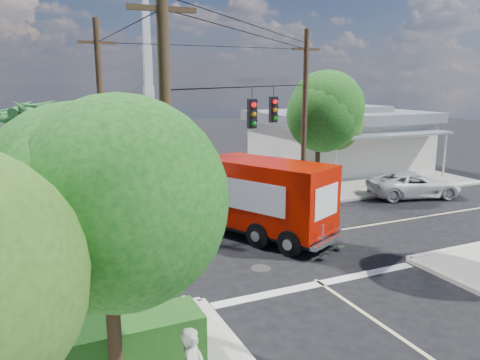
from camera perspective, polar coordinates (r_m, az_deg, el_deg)
ground at (r=19.10m, az=2.51°, el=-7.61°), size 120.00×120.00×0.00m
sidewalk_ne at (r=33.58m, az=10.70°, el=0.91°), size 14.12×14.12×0.14m
road_markings at (r=17.88m, az=4.67°, el=-9.02°), size 32.00×32.00×0.01m
building_ne at (r=35.04m, az=12.00°, el=5.04°), size 11.80×10.20×4.50m
radio_tower at (r=37.06m, az=-11.07°, el=10.60°), size 0.80×0.80×17.00m
tree_sw_front at (r=8.81m, az=-15.93°, el=-2.11°), size 3.88×3.78×6.03m
tree_ne_front at (r=27.54m, az=9.71°, el=8.42°), size 4.21×4.14×6.66m
tree_ne_back at (r=30.87m, az=11.41°, el=7.64°), size 3.77×3.66×5.82m
palm_nw_front at (r=23.57m, az=-22.94°, el=7.74°), size 3.01×3.08×5.59m
utility_poles at (r=18.90m, az=-3.90°, el=6.71°), size 12.00×10.68×9.00m
picket_fence at (r=11.90m, az=-20.42°, el=-17.60°), size 5.94×0.06×1.00m
hedge_sw at (r=11.19m, az=-21.17°, el=-19.61°), size 6.20×1.20×1.10m
vending_boxes at (r=27.24m, az=8.83°, el=-0.26°), size 1.90×0.50×1.10m
delivery_truck at (r=19.47m, az=1.69°, el=-2.16°), size 5.28×7.68×3.24m
parked_car at (r=27.95m, az=20.45°, el=-0.54°), size 5.51×3.59×1.41m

